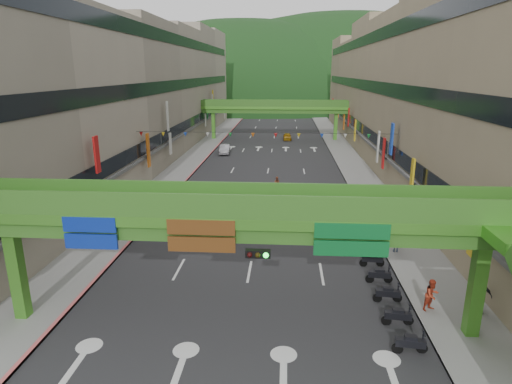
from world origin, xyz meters
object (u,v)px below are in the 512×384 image
overpass_near (257,233)px  car_yellow (287,137)px  scooter_rider_near (239,223)px  pedestrian_red (432,298)px  scooter_rider_mid (277,185)px  car_silver (225,149)px

overpass_near → car_yellow: bearing=88.6°
overpass_near → scooter_rider_near: 13.72m
overpass_near → car_yellow: (1.50, 59.44, -4.58)m
car_yellow → pedestrian_red: pedestrian_red is taller
overpass_near → scooter_rider_mid: size_ratio=15.24×
scooter_rider_mid → car_yellow: scooter_rider_mid is taller
car_silver → car_yellow: size_ratio=1.16×
scooter_rider_mid → pedestrian_red: (8.44, -21.58, -0.07)m
scooter_rider_near → pedestrian_red: 15.09m
car_silver → car_yellow: 16.77m
scooter_rider_mid → overpass_near: bearing=-91.0°
car_silver → pedestrian_red: size_ratio=2.45×
car_yellow → car_silver: bearing=-125.5°
scooter_rider_mid → car_yellow: (1.08, 35.24, -0.31)m
car_silver → car_yellow: bearing=51.7°
scooter_rider_mid → pedestrian_red: 23.17m
scooter_rider_mid → car_silver: bearing=111.4°
scooter_rider_near → scooter_rider_mid: scooter_rider_near is taller
scooter_rider_mid → pedestrian_red: bearing=-68.6°
scooter_rider_mid → car_silver: scooter_rider_mid is taller
scooter_rider_near → pedestrian_red: size_ratio=1.21×
car_yellow → scooter_rider_near: bearing=-95.9°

